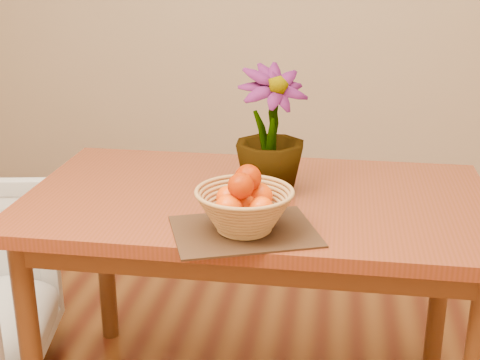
# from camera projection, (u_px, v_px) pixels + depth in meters

# --- Properties ---
(table) EXTENTS (1.40, 0.80, 0.75)m
(table) POSITION_uv_depth(u_px,v_px,m) (257.00, 222.00, 2.05)
(table) COLOR maroon
(table) RESTS_ON floor
(placemat) EXTENTS (0.45, 0.39, 0.01)m
(placemat) POSITION_uv_depth(u_px,v_px,m) (244.00, 231.00, 1.76)
(placemat) COLOR #321B12
(placemat) RESTS_ON table
(wicker_basket) EXTENTS (0.26, 0.26, 0.11)m
(wicker_basket) POSITION_uv_depth(u_px,v_px,m) (244.00, 212.00, 1.74)
(wicker_basket) COLOR #B6814C
(wicker_basket) RESTS_ON placemat
(orange_pile) EXTENTS (0.16, 0.17, 0.13)m
(orange_pile) POSITION_uv_depth(u_px,v_px,m) (245.00, 193.00, 1.73)
(orange_pile) COLOR #FF6504
(orange_pile) RESTS_ON wicker_basket
(potted_plant) EXTENTS (0.30, 0.30, 0.38)m
(potted_plant) POSITION_uv_depth(u_px,v_px,m) (270.00, 131.00, 1.99)
(potted_plant) COLOR #194413
(potted_plant) RESTS_ON table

